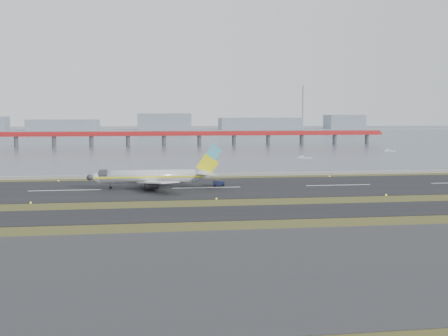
{
  "coord_description": "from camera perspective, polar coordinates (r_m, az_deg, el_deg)",
  "views": [
    {
      "loc": [
        -18.11,
        -130.86,
        21.51
      ],
      "look_at": [
        4.02,
        22.0,
        6.55
      ],
      "focal_mm": 45.0,
      "sensor_mm": 36.0,
      "label": 1
    }
  ],
  "objects": [
    {
      "name": "ground",
      "position": [
        133.85,
        -0.36,
        -3.72
      ],
      "size": [
        1000.0,
        1000.0,
        0.0
      ],
      "primitive_type": "plane",
      "color": "#314217",
      "rests_on": "ground"
    },
    {
      "name": "apron_strip",
      "position": [
        80.89,
        5.08,
        -9.88
      ],
      "size": [
        1000.0,
        50.0,
        0.1
      ],
      "primitive_type": "cube",
      "color": "#2F2F32",
      "rests_on": "ground"
    },
    {
      "name": "taxiway_strip",
      "position": [
        122.14,
        0.42,
        -4.59
      ],
      "size": [
        1000.0,
        18.0,
        0.1
      ],
      "primitive_type": "cube",
      "color": "black",
      "rests_on": "ground"
    },
    {
      "name": "runway_strip",
      "position": [
        163.3,
        -1.8,
        -2.02
      ],
      "size": [
        1000.0,
        45.0,
        0.1
      ],
      "primitive_type": "cube",
      "color": "black",
      "rests_on": "ground"
    },
    {
      "name": "seawall",
      "position": [
        192.87,
        -2.8,
        -0.73
      ],
      "size": [
        1000.0,
        2.5,
        1.0
      ],
      "primitive_type": "cube",
      "color": "gray",
      "rests_on": "ground"
    },
    {
      "name": "bay_water",
      "position": [
        591.53,
        -6.49,
        3.41
      ],
      "size": [
        1400.0,
        800.0,
        1.3
      ],
      "primitive_type": "cube",
      "color": "#414C5D",
      "rests_on": "ground"
    },
    {
      "name": "red_pier",
      "position": [
        383.03,
        -2.53,
        3.4
      ],
      "size": [
        260.0,
        5.0,
        10.2
      ],
      "color": "red",
      "rests_on": "ground"
    },
    {
      "name": "far_shoreline",
      "position": [
        751.69,
        -5.83,
        4.33
      ],
      "size": [
        1400.0,
        80.0,
        60.5
      ],
      "color": "gray",
      "rests_on": "ground"
    },
    {
      "name": "airliner",
      "position": [
        163.21,
        -7.08,
        -0.86
      ],
      "size": [
        38.52,
        32.89,
        12.8
      ],
      "color": "silver",
      "rests_on": "ground"
    },
    {
      "name": "pushback_tug",
      "position": [
        166.59,
        -0.57,
        -1.53
      ],
      "size": [
        3.4,
        2.09,
        2.13
      ],
      "rotation": [
        0.0,
        0.0,
        -0.04
      ],
      "color": "#131834",
      "rests_on": "ground"
    },
    {
      "name": "workboat_near",
      "position": [
        270.16,
        8.16,
        1.02
      ],
      "size": [
        7.14,
        4.61,
        1.66
      ],
      "rotation": [
        0.0,
        0.0,
        -0.39
      ],
      "color": "silver",
      "rests_on": "ground"
    },
    {
      "name": "workboat_far",
      "position": [
        331.86,
        16.45,
        1.67
      ],
      "size": [
        6.67,
        3.37,
        1.55
      ],
      "rotation": [
        0.0,
        0.0,
        -0.22
      ],
      "color": "silver",
      "rests_on": "ground"
    }
  ]
}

